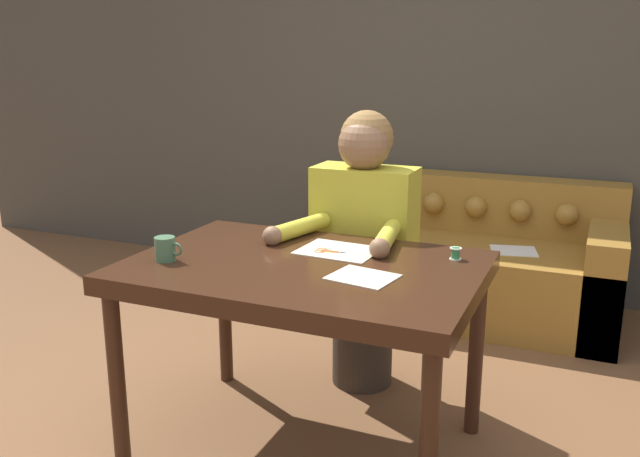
# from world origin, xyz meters

# --- Properties ---
(wall_back) EXTENTS (8.00, 0.06, 2.60)m
(wall_back) POSITION_xyz_m (0.00, 2.24, 1.30)
(wall_back) COLOR #474238
(wall_back) RESTS_ON ground_plane
(dining_table) EXTENTS (1.28, 0.88, 0.76)m
(dining_table) POSITION_xyz_m (-0.04, 0.08, 0.68)
(dining_table) COLOR #381E11
(dining_table) RESTS_ON ground_plane
(couch) EXTENTS (1.70, 0.83, 0.78)m
(couch) POSITION_xyz_m (0.24, 1.82, 0.29)
(couch) COLOR olive
(couch) RESTS_ON ground_plane
(person) EXTENTS (0.53, 0.63, 1.27)m
(person) POSITION_xyz_m (-0.03, 0.69, 0.67)
(person) COLOR #33281E
(person) RESTS_ON ground_plane
(pattern_paper_main) EXTENTS (0.31, 0.25, 0.00)m
(pattern_paper_main) POSITION_xyz_m (0.02, 0.27, 0.76)
(pattern_paper_main) COLOR beige
(pattern_paper_main) RESTS_ON dining_table
(pattern_paper_offcut) EXTENTS (0.24, 0.22, 0.00)m
(pattern_paper_offcut) POSITION_xyz_m (0.21, 0.01, 0.76)
(pattern_paper_offcut) COLOR beige
(pattern_paper_offcut) RESTS_ON dining_table
(scissors) EXTENTS (0.22, 0.08, 0.01)m
(scissors) POSITION_xyz_m (0.00, 0.25, 0.77)
(scissors) COLOR silver
(scissors) RESTS_ON dining_table
(mug) EXTENTS (0.11, 0.08, 0.09)m
(mug) POSITION_xyz_m (-0.52, -0.09, 0.81)
(mug) COLOR #47704C
(mug) RESTS_ON dining_table
(thread_spool) EXTENTS (0.04, 0.04, 0.05)m
(thread_spool) POSITION_xyz_m (0.46, 0.34, 0.79)
(thread_spool) COLOR #338C4C
(thread_spool) RESTS_ON dining_table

